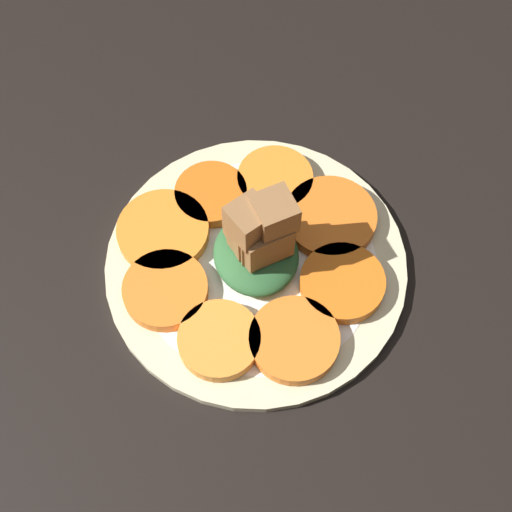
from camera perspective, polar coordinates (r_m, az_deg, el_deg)
table_slab at (r=71.44cm, az=0.00°, el=-1.18°), size 120.00×120.00×2.00cm
plate at (r=70.09cm, az=0.00°, el=-0.61°), size 29.55×29.55×1.05cm
carrot_slice_0 at (r=65.48cm, az=-2.96°, el=-6.73°), size 7.64×7.64×1.36cm
carrot_slice_1 at (r=65.49cm, az=3.07°, el=-6.72°), size 8.34×8.34×1.36cm
carrot_slice_2 at (r=68.23cm, az=6.92°, el=-2.14°), size 8.14×8.14×1.36cm
carrot_slice_3 at (r=71.60cm, az=5.95°, el=3.07°), size 9.26×9.26×1.36cm
carrot_slice_4 at (r=73.72cm, az=1.54°, el=6.11°), size 7.81×7.81×1.36cm
carrot_slice_5 at (r=72.86cm, az=-3.62°, el=4.97°), size 7.36×7.36×1.36cm
carrot_slice_6 at (r=71.02cm, az=-7.45°, el=1.98°), size 9.11×9.11×1.36cm
carrot_slice_7 at (r=67.95cm, az=-7.26°, el=-2.71°), size 8.11×8.11×1.36cm
center_pile at (r=66.21cm, az=0.16°, el=1.19°), size 9.10×8.19×9.78cm
fork at (r=69.00cm, az=-5.64°, el=-1.48°), size 17.95×2.45×0.40cm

